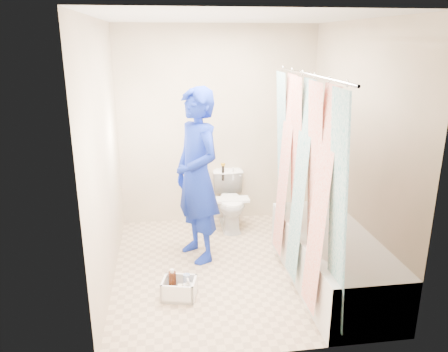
{
  "coord_description": "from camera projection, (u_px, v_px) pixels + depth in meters",
  "views": [
    {
      "loc": [
        -0.67,
        -3.91,
        2.23
      ],
      "look_at": [
        -0.05,
        0.39,
        0.86
      ],
      "focal_mm": 35.0,
      "sensor_mm": 36.0,
      "label": 1
    }
  ],
  "objects": [
    {
      "name": "cleaning_caddy",
      "position": [
        180.0,
        289.0,
        3.91
      ],
      "size": [
        0.34,
        0.3,
        0.23
      ],
      "rotation": [
        0.0,
        0.0,
        -0.24
      ],
      "color": "white",
      "rests_on": "ground"
    },
    {
      "name": "plumber",
      "position": [
        197.0,
        176.0,
        4.42
      ],
      "size": [
        0.66,
        0.77,
        1.79
      ],
      "primitive_type": "imported",
      "rotation": [
        0.0,
        0.0,
        -1.14
      ],
      "color": "navy",
      "rests_on": "ground"
    },
    {
      "name": "wall_left",
      "position": [
        104.0,
        158.0,
        3.93
      ],
      "size": [
        0.02,
        2.6,
        2.4
      ],
      "primitive_type": "cube",
      "color": "beige",
      "rests_on": "ground"
    },
    {
      "name": "tank_internals",
      "position": [
        226.0,
        171.0,
        5.39
      ],
      "size": [
        0.16,
        0.05,
        0.22
      ],
      "color": "black",
      "rests_on": "toilet"
    },
    {
      "name": "wall_back",
      "position": [
        218.0,
        127.0,
        5.32
      ],
      "size": [
        2.4,
        0.02,
        2.4
      ],
      "primitive_type": "cube",
      "color": "beige",
      "rests_on": "ground"
    },
    {
      "name": "floor",
      "position": [
        235.0,
        267.0,
        4.45
      ],
      "size": [
        2.6,
        2.6,
        0.0
      ],
      "primitive_type": "plane",
      "color": "tan",
      "rests_on": "ground"
    },
    {
      "name": "wall_front",
      "position": [
        268.0,
        202.0,
        2.87
      ],
      "size": [
        2.4,
        0.02,
        2.4
      ],
      "primitive_type": "cube",
      "color": "beige",
      "rests_on": "ground"
    },
    {
      "name": "wall_right",
      "position": [
        357.0,
        149.0,
        4.25
      ],
      "size": [
        0.02,
        2.6,
        2.4
      ],
      "primitive_type": "cube",
      "color": "beige",
      "rests_on": "ground"
    },
    {
      "name": "tank_lid",
      "position": [
        232.0,
        200.0,
        5.2
      ],
      "size": [
        0.42,
        0.19,
        0.03
      ],
      "primitive_type": "cube",
      "rotation": [
        0.0,
        0.0,
        -0.02
      ],
      "color": "white",
      "rests_on": "toilet"
    },
    {
      "name": "bathtub",
      "position": [
        332.0,
        258.0,
        4.09
      ],
      "size": [
        0.7,
        1.75,
        0.5
      ],
      "color": "silver",
      "rests_on": "ground"
    },
    {
      "name": "toilet",
      "position": [
        231.0,
        201.0,
        5.32
      ],
      "size": [
        0.39,
        0.67,
        0.67
      ],
      "primitive_type": "imported",
      "rotation": [
        0.0,
        0.0,
        -0.02
      ],
      "color": "white",
      "rests_on": "ground"
    },
    {
      "name": "shower_curtain",
      "position": [
        302.0,
        183.0,
        3.82
      ],
      "size": [
        0.06,
        1.75,
        1.8
      ],
      "primitive_type": "cube",
      "color": "white",
      "rests_on": "curtain_rod"
    },
    {
      "name": "ceiling",
      "position": [
        237.0,
        17.0,
        3.73
      ],
      "size": [
        2.4,
        2.6,
        0.02
      ],
      "primitive_type": "cube",
      "color": "silver",
      "rests_on": "wall_back"
    },
    {
      "name": "curtain_rod",
      "position": [
        308.0,
        74.0,
        3.54
      ],
      "size": [
        0.02,
        1.9,
        0.02
      ],
      "primitive_type": "cylinder",
      "rotation": [
        1.57,
        0.0,
        0.0
      ],
      "color": "silver",
      "rests_on": "wall_back"
    }
  ]
}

